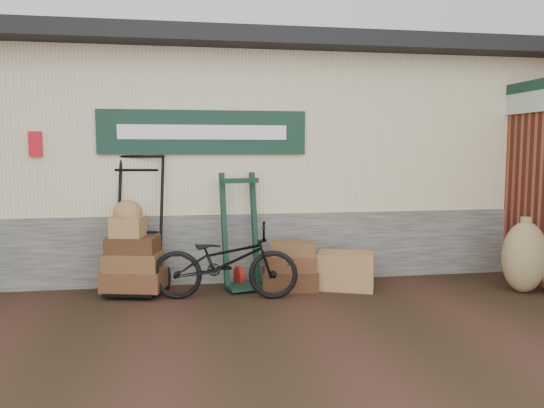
# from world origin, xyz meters

# --- Properties ---
(ground) EXTENTS (80.00, 80.00, 0.00)m
(ground) POSITION_xyz_m (0.00, 0.00, 0.00)
(ground) COLOR black
(ground) RESTS_ON ground
(station_building) EXTENTS (14.40, 4.10, 3.20)m
(station_building) POSITION_xyz_m (-0.01, 2.74, 1.61)
(station_building) COLOR #4C4C47
(station_building) RESTS_ON ground
(porter_trolley) EXTENTS (0.98, 0.82, 1.70)m
(porter_trolley) POSITION_xyz_m (-1.11, 0.74, 0.85)
(porter_trolley) COLOR black
(porter_trolley) RESTS_ON ground
(green_barrow) EXTENTS (0.61, 0.55, 1.44)m
(green_barrow) POSITION_xyz_m (0.14, 0.71, 0.72)
(green_barrow) COLOR black
(green_barrow) RESTS_ON ground
(suitcase_stack) EXTENTS (0.74, 0.54, 0.60)m
(suitcase_stack) POSITION_xyz_m (0.74, 0.57, 0.30)
(suitcase_stack) COLOR #361D11
(suitcase_stack) RESTS_ON ground
(wicker_hamper) EXTENTS (0.81, 0.68, 0.45)m
(wicker_hamper) POSITION_xyz_m (1.42, 0.48, 0.23)
(wicker_hamper) COLOR brown
(wicker_hamper) RESTS_ON ground
(bicycle) EXTENTS (0.83, 1.75, 0.98)m
(bicycle) POSITION_xyz_m (-0.10, 0.26, 0.49)
(bicycle) COLOR black
(bicycle) RESTS_ON ground
(burlap_sack_left) EXTENTS (0.57, 0.49, 0.87)m
(burlap_sack_left) POSITION_xyz_m (3.51, -0.06, 0.43)
(burlap_sack_left) COLOR olive
(burlap_sack_left) RESTS_ON ground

